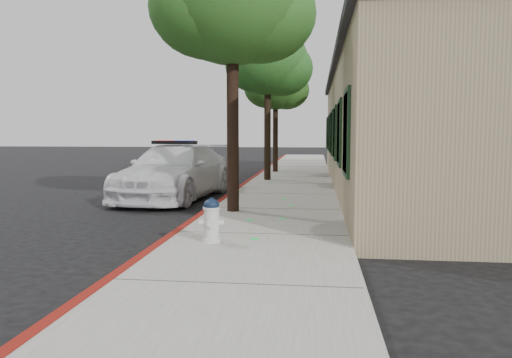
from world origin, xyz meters
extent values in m
plane|color=black|center=(0.00, 0.00, 0.00)|extent=(120.00, 120.00, 0.00)
cube|color=gray|center=(1.60, 3.00, 0.07)|extent=(3.20, 60.00, 0.15)
cube|color=maroon|center=(0.06, 3.00, 0.08)|extent=(0.14, 60.00, 0.16)
cube|color=#998464|center=(6.70, 9.00, 2.00)|extent=(7.00, 20.00, 4.00)
cube|color=black|center=(6.70, 9.00, 4.12)|extent=(7.30, 20.30, 0.24)
cube|color=black|center=(3.17, 1.00, 1.95)|extent=(0.08, 1.48, 1.68)
cube|color=black|center=(3.17, 4.00, 1.95)|extent=(0.08, 1.48, 1.68)
cube|color=black|center=(3.17, 7.00, 1.95)|extent=(0.08, 1.48, 1.68)
cube|color=black|center=(3.17, 10.00, 1.95)|extent=(0.08, 1.48, 1.68)
cube|color=black|center=(3.17, 13.00, 1.95)|extent=(0.08, 1.48, 1.68)
cube|color=black|center=(3.17, 16.00, 1.95)|extent=(0.08, 1.48, 1.68)
cube|color=black|center=(3.17, 19.00, 1.95)|extent=(0.08, 1.48, 1.68)
imported|color=white|center=(-1.56, 5.61, 0.80)|extent=(2.78, 5.74, 1.61)
cube|color=black|center=(-1.56, 5.61, 1.67)|extent=(1.22, 0.39, 0.10)
cube|color=red|center=(-1.88, 5.64, 1.67)|extent=(0.54, 0.29, 0.11)
cube|color=#0D13E7|center=(-1.24, 5.58, 1.67)|extent=(0.54, 0.29, 0.11)
cylinder|color=silver|center=(0.90, -0.79, 0.18)|extent=(0.31, 0.31, 0.05)
cylinder|color=silver|center=(0.90, -0.79, 0.45)|extent=(0.25, 0.25, 0.49)
cylinder|color=silver|center=(0.90, -0.79, 0.72)|extent=(0.29, 0.29, 0.04)
ellipsoid|color=#0E1C34|center=(0.90, -0.79, 0.77)|extent=(0.26, 0.26, 0.20)
cylinder|color=#0E1C34|center=(0.90, -0.79, 0.86)|extent=(0.06, 0.06, 0.05)
cylinder|color=silver|center=(0.75, -0.81, 0.47)|extent=(0.12, 0.11, 0.10)
cylinder|color=silver|center=(1.05, -0.77, 0.47)|extent=(0.12, 0.11, 0.10)
cylinder|color=silver|center=(0.92, -0.94, 0.49)|extent=(0.14, 0.12, 0.13)
cylinder|color=black|center=(0.70, 2.55, 2.06)|extent=(0.28, 0.28, 3.81)
ellipsoid|color=#2F591B|center=(1.30, 2.67, 4.60)|extent=(2.54, 2.54, 2.16)
ellipsoid|color=#2F591B|center=(0.20, 2.38, 4.70)|extent=(2.65, 2.65, 2.25)
cylinder|color=black|center=(0.74, 10.36, 1.97)|extent=(0.26, 0.26, 3.65)
ellipsoid|color=#1A541C|center=(0.74, 10.36, 4.68)|extent=(3.06, 3.06, 2.60)
ellipsoid|color=#1A541C|center=(1.22, 10.46, 4.39)|extent=(2.46, 2.46, 2.09)
ellipsoid|color=#1A541C|center=(0.29, 10.34, 4.49)|extent=(2.37, 2.37, 2.01)
cylinder|color=black|center=(0.70, 14.51, 1.76)|extent=(0.24, 0.24, 3.22)
ellipsoid|color=#174716|center=(0.70, 14.51, 4.20)|extent=(2.76, 2.76, 2.35)
ellipsoid|color=#174716|center=(1.20, 14.56, 3.93)|extent=(2.12, 2.12, 1.80)
ellipsoid|color=#174716|center=(0.36, 14.32, 4.02)|extent=(2.21, 2.21, 1.88)
camera|label=1|loc=(2.60, -8.77, 1.95)|focal=35.08mm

